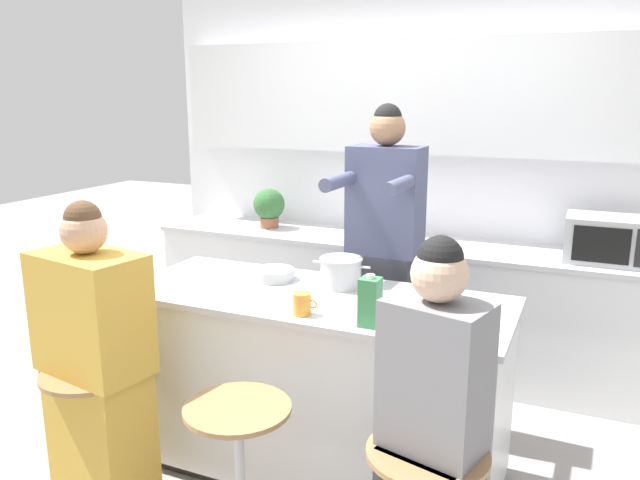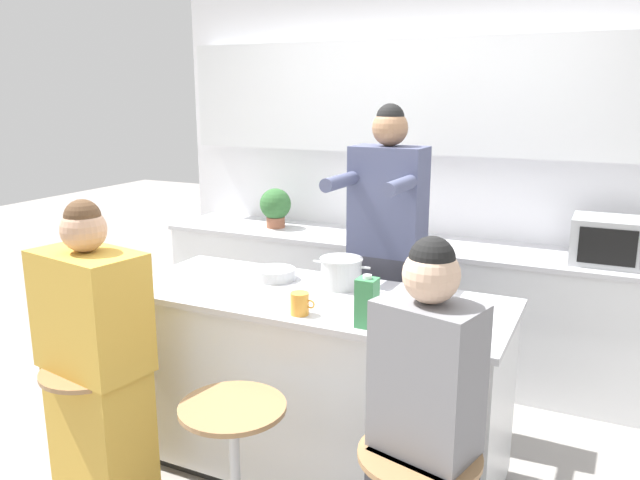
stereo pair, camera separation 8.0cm
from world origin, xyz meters
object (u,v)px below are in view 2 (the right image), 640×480
(cooking_pot, at_px, (341,272))
(person_cooking, at_px, (386,272))
(kitchen_island, at_px, (314,384))
(fruit_bowl, at_px, (275,274))
(bar_stool_center, at_px, (235,472))
(person_wrapped_blanket, at_px, (96,372))
(microwave, at_px, (616,242))
(coffee_cup_far, at_px, (300,304))
(bar_stool_leftmost, at_px, (95,428))
(juice_carton, at_px, (367,302))
(person_seated_near, at_px, (423,457))
(coffee_cup_near, at_px, (408,302))
(potted_plant, at_px, (275,206))

(cooking_pot, bearing_deg, person_cooking, 80.02)
(kitchen_island, relative_size, fruit_bowl, 8.78)
(bar_stool_center, distance_m, cooking_pot, 1.05)
(cooking_pot, bearing_deg, fruit_bowl, -175.44)
(kitchen_island, relative_size, person_wrapped_blanket, 1.29)
(person_wrapped_blanket, height_order, microwave, person_wrapped_blanket)
(person_wrapped_blanket, relative_size, microwave, 2.96)
(bar_stool_center, distance_m, coffee_cup_far, 0.72)
(cooking_pot, distance_m, coffee_cup_far, 0.43)
(bar_stool_leftmost, height_order, juice_carton, juice_carton)
(bar_stool_leftmost, relative_size, juice_carton, 3.17)
(person_seated_near, bearing_deg, cooking_pot, 143.20)
(kitchen_island, bearing_deg, juice_carton, -35.89)
(kitchen_island, bearing_deg, coffee_cup_near, -3.93)
(coffee_cup_far, bearing_deg, kitchen_island, 103.81)
(person_seated_near, bearing_deg, kitchen_island, 152.33)
(person_cooking, distance_m, microwave, 1.37)
(bar_stool_leftmost, height_order, cooking_pot, cooking_pot)
(person_seated_near, relative_size, microwave, 2.94)
(person_seated_near, height_order, microwave, person_seated_near)
(person_wrapped_blanket, relative_size, person_seated_near, 1.01)
(person_wrapped_blanket, distance_m, cooking_pot, 1.20)
(person_wrapped_blanket, distance_m, juice_carton, 1.22)
(person_cooking, relative_size, coffee_cup_near, 15.77)
(person_wrapped_blanket, height_order, fruit_bowl, person_wrapped_blanket)
(coffee_cup_near, bearing_deg, person_seated_near, -67.31)
(kitchen_island, distance_m, fruit_bowl, 0.58)
(bar_stool_center, bearing_deg, microwave, 58.51)
(bar_stool_center, xyz_separation_m, potted_plant, (-1.00, 2.12, 0.63))
(bar_stool_center, height_order, potted_plant, potted_plant)
(cooking_pot, height_order, juice_carton, juice_carton)
(coffee_cup_far, bearing_deg, fruit_bowl, 131.14)
(kitchen_island, relative_size, juice_carton, 8.42)
(coffee_cup_far, xyz_separation_m, microwave, (1.21, 1.64, 0.04))
(person_seated_near, xyz_separation_m, microwave, (0.53, 2.05, 0.36))
(person_seated_near, bearing_deg, potted_plant, 144.48)
(person_cooking, height_order, potted_plant, person_cooking)
(bar_stool_leftmost, height_order, coffee_cup_far, coffee_cup_far)
(fruit_bowl, height_order, potted_plant, potted_plant)
(person_seated_near, distance_m, coffee_cup_far, 0.85)
(person_seated_near, relative_size, potted_plant, 4.91)
(person_seated_near, relative_size, juice_carton, 6.50)
(person_wrapped_blanket, xyz_separation_m, juice_carton, (1.09, 0.40, 0.36))
(potted_plant, bearing_deg, bar_stool_center, -64.66)
(bar_stool_center, relative_size, juice_carton, 3.17)
(person_cooking, xyz_separation_m, cooking_pot, (-0.08, -0.44, 0.10))
(coffee_cup_near, relative_size, coffee_cup_far, 1.01)
(fruit_bowl, xyz_separation_m, coffee_cup_far, (0.35, -0.40, 0.02))
(person_seated_near, xyz_separation_m, coffee_cup_far, (-0.68, 0.41, 0.31))
(kitchen_island, height_order, juice_carton, juice_carton)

